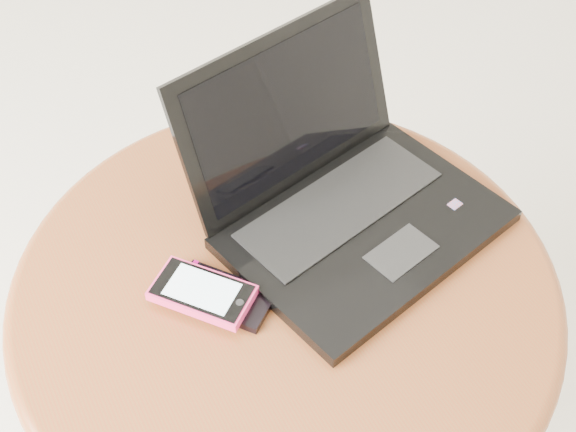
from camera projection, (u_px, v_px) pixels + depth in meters
table at (286, 332)px, 1.00m from camera, size 0.66×0.66×0.52m
laptop at (343, 194)px, 0.96m from camera, size 0.38×0.36×0.21m
phone_black at (223, 296)px, 0.89m from camera, size 0.12×0.13×0.01m
phone_pink at (202, 293)px, 0.88m from camera, size 0.12×0.13×0.01m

